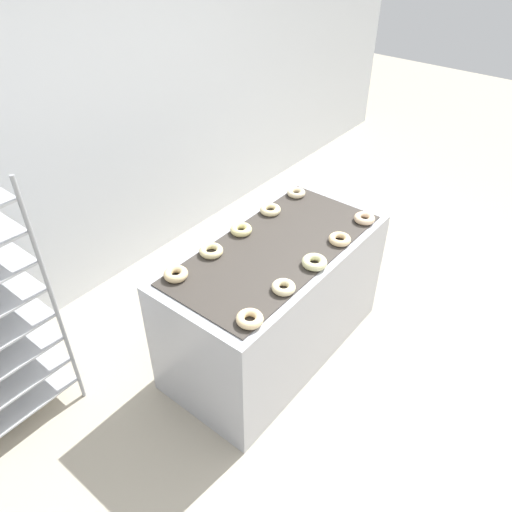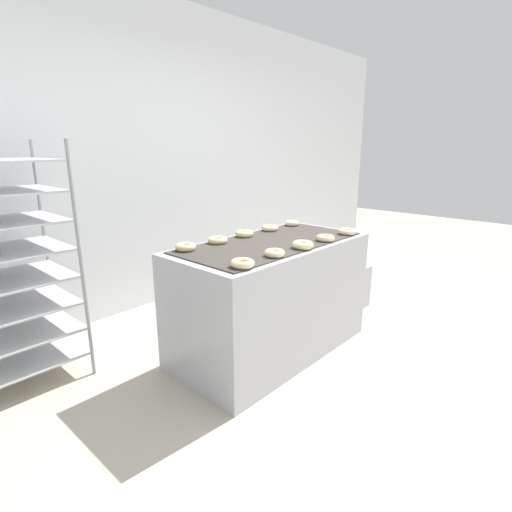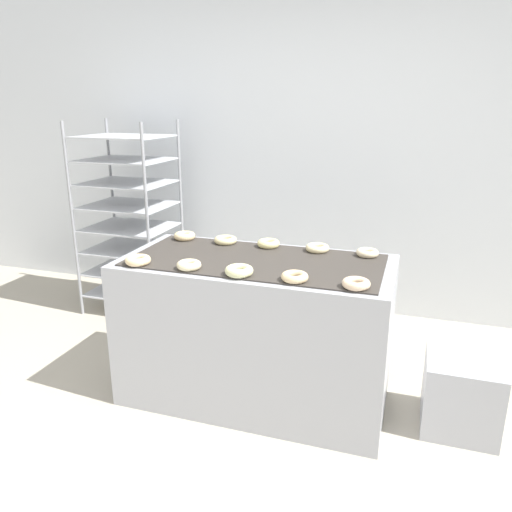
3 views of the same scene
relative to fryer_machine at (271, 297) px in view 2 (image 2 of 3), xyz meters
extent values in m
plane|color=#B2A893|center=(0.00, -0.62, -0.43)|extent=(14.00, 14.00, 0.00)
cube|color=silver|center=(0.00, 1.51, 0.97)|extent=(8.00, 0.05, 2.80)
cube|color=#A8AAB2|center=(0.00, 0.00, 0.00)|extent=(1.51, 0.74, 0.84)
cube|color=#38332D|center=(0.00, 0.00, 0.42)|extent=(1.39, 0.65, 0.01)
cube|color=#262628|center=(0.41, -0.33, 0.17)|extent=(0.12, 0.07, 0.10)
cylinder|color=gray|center=(-1.08, 0.68, 0.35)|extent=(0.02, 0.02, 1.55)
cylinder|color=gray|center=(-1.08, 1.24, 0.35)|extent=(0.02, 0.02, 1.55)
cube|color=#B7BABF|center=(-1.41, 0.96, -0.27)|extent=(0.67, 0.56, 0.01)
cube|color=#B7BABF|center=(-1.41, 0.96, -0.09)|extent=(0.67, 0.56, 0.01)
cube|color=#B7BABF|center=(-1.41, 0.96, 0.09)|extent=(0.67, 0.56, 0.01)
cube|color=#B7BABF|center=(-1.41, 0.96, 0.28)|extent=(0.67, 0.56, 0.01)
cube|color=#B7BABF|center=(-1.41, 0.96, 0.46)|extent=(0.67, 0.56, 0.01)
cube|color=#B7BABF|center=(-1.41, 0.96, 0.64)|extent=(0.67, 0.56, 0.01)
cube|color=#A8AAB2|center=(1.14, 0.05, -0.22)|extent=(0.38, 0.39, 0.40)
torus|color=beige|center=(-0.58, -0.27, 0.45)|extent=(0.14, 0.14, 0.04)
torus|color=beige|center=(-0.28, -0.26, 0.45)|extent=(0.13, 0.13, 0.04)
torus|color=beige|center=(0.00, -0.27, 0.45)|extent=(0.14, 0.14, 0.05)
torus|color=beige|center=(0.29, -0.27, 0.45)|extent=(0.13, 0.13, 0.04)
torus|color=beige|center=(0.58, -0.27, 0.45)|extent=(0.13, 0.13, 0.04)
torus|color=beige|center=(-0.56, 0.26, 0.45)|extent=(0.14, 0.14, 0.04)
torus|color=beige|center=(-0.28, 0.26, 0.45)|extent=(0.14, 0.14, 0.04)
torus|color=beige|center=(-0.01, 0.26, 0.45)|extent=(0.14, 0.14, 0.04)
torus|color=beige|center=(0.29, 0.26, 0.45)|extent=(0.14, 0.14, 0.04)
torus|color=beige|center=(0.58, 0.26, 0.45)|extent=(0.13, 0.13, 0.04)
camera|label=1|loc=(-1.94, -1.40, 2.18)|focal=35.00mm
camera|label=2|loc=(-2.12, -1.79, 1.09)|focal=28.00mm
camera|label=3|loc=(0.82, -2.50, 1.26)|focal=35.00mm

